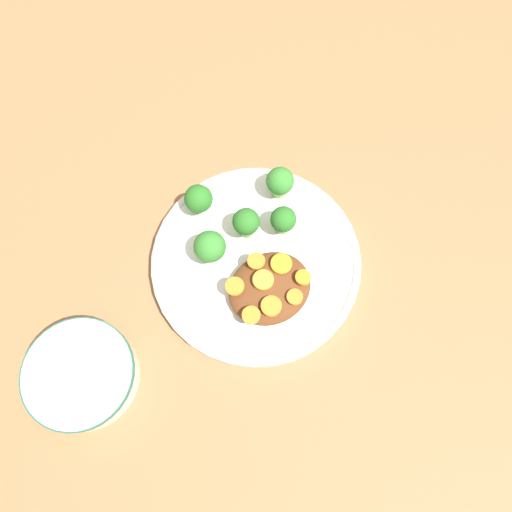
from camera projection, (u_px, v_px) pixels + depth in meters
name	position (u px, v px, depth m)	size (l,w,h in m)	color
ground_plane	(256.00, 265.00, 0.66)	(4.00, 4.00, 0.00)	#8C603D
plate	(256.00, 262.00, 0.65)	(0.27, 0.27, 0.02)	white
dip_bowl	(82.00, 375.00, 0.59)	(0.13, 0.13, 0.04)	white
stew_mound	(270.00, 288.00, 0.62)	(0.09, 0.11, 0.03)	#5B3319
broccoli_floret_0	(246.00, 223.00, 0.63)	(0.04, 0.04, 0.05)	#759E51
broccoli_floret_1	(280.00, 182.00, 0.65)	(0.04, 0.04, 0.05)	#7FA85B
broccoli_floret_2	(210.00, 247.00, 0.62)	(0.04, 0.04, 0.05)	#7FA85B
broccoli_floret_3	(199.00, 199.00, 0.64)	(0.04, 0.04, 0.05)	#7FA85B
broccoli_floret_4	(283.00, 220.00, 0.63)	(0.03, 0.03, 0.05)	#759E51
carrot_slice_0	(263.00, 280.00, 0.60)	(0.03, 0.03, 0.01)	orange
carrot_slice_1	(303.00, 278.00, 0.60)	(0.02, 0.02, 0.01)	orange
carrot_slice_2	(281.00, 264.00, 0.61)	(0.03, 0.03, 0.00)	orange
carrot_slice_3	(271.00, 306.00, 0.59)	(0.03, 0.03, 0.01)	orange
carrot_slice_4	(256.00, 261.00, 0.61)	(0.02, 0.02, 0.01)	orange
carrot_slice_5	(295.00, 297.00, 0.60)	(0.02, 0.02, 0.00)	orange
carrot_slice_6	(235.00, 286.00, 0.60)	(0.02, 0.02, 0.00)	orange
carrot_slice_7	(251.00, 315.00, 0.59)	(0.02, 0.02, 0.00)	orange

